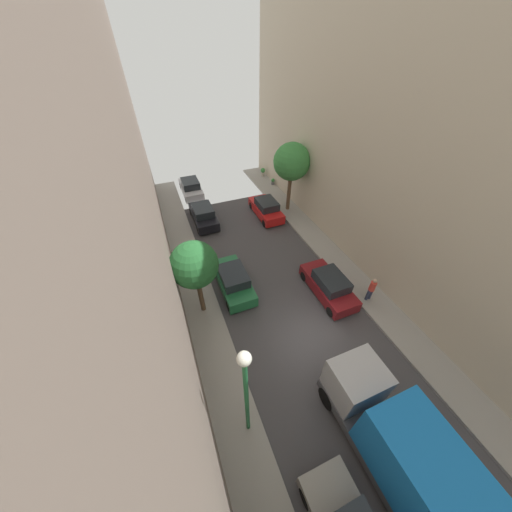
% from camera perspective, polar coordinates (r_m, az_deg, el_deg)
% --- Properties ---
extents(ground, '(32.00, 32.00, 0.00)m').
position_cam_1_polar(ground, '(15.30, 11.55, -17.18)').
color(ground, '#423F42').
extents(sidewalk_left, '(2.00, 44.00, 0.15)m').
position_cam_1_polar(sidewalk_left, '(14.19, -7.58, -23.65)').
color(sidewalk_left, gray).
rests_on(sidewalk_left, ground).
extents(sidewalk_right, '(2.00, 44.00, 0.15)m').
position_cam_1_polar(sidewalk_right, '(17.70, 25.79, -10.53)').
color(sidewalk_right, gray).
rests_on(sidewalk_right, ground).
extents(building_left, '(6.00, 44.00, 16.38)m').
position_cam_1_polar(building_left, '(8.41, -40.30, -4.02)').
color(building_left, gray).
rests_on(building_left, ground).
extents(parked_car_left_2, '(1.78, 4.20, 1.57)m').
position_cam_1_polar(parked_car_left_2, '(16.72, -4.96, -5.36)').
color(parked_car_left_2, '#1E6638').
rests_on(parked_car_left_2, ground).
extents(parked_car_left_3, '(1.78, 4.20, 1.57)m').
position_cam_1_polar(parked_car_left_3, '(23.04, -11.40, 8.75)').
color(parked_car_left_3, black).
rests_on(parked_car_left_3, ground).
extents(parked_car_left_4, '(1.78, 4.20, 1.57)m').
position_cam_1_polar(parked_car_left_4, '(27.71, -13.99, 14.21)').
color(parked_car_left_4, silver).
rests_on(parked_car_left_4, ground).
extents(parked_car_right_1, '(1.78, 4.20, 1.57)m').
position_cam_1_polar(parked_car_right_1, '(17.00, 15.59, -6.21)').
color(parked_car_right_1, maroon).
rests_on(parked_car_right_1, ground).
extents(parked_car_right_2, '(1.78, 4.20, 1.57)m').
position_cam_1_polar(parked_car_right_2, '(23.50, 2.23, 10.28)').
color(parked_car_right_2, red).
rests_on(parked_car_right_2, ground).
extents(delivery_truck, '(2.26, 6.60, 3.38)m').
position_cam_1_polar(delivery_truck, '(12.42, 29.45, -33.16)').
color(delivery_truck, '#4C4C51').
rests_on(delivery_truck, ground).
extents(pedestrian, '(0.40, 0.36, 1.72)m').
position_cam_1_polar(pedestrian, '(17.18, 23.89, -6.53)').
color(pedestrian, '#2D334C').
rests_on(pedestrian, sidewalk_right).
extents(street_tree_0, '(2.50, 2.50, 4.89)m').
position_cam_1_polar(street_tree_0, '(13.62, -13.32, -1.94)').
color(street_tree_0, brown).
rests_on(street_tree_0, sidewalk_left).
extents(street_tree_1, '(3.02, 3.02, 5.90)m').
position_cam_1_polar(street_tree_1, '(22.85, 7.78, 19.61)').
color(street_tree_1, brown).
rests_on(street_tree_1, sidewalk_right).
extents(potted_plant_1, '(0.37, 0.37, 0.65)m').
position_cam_1_polar(potted_plant_1, '(28.84, 3.69, 15.93)').
color(potted_plant_1, slate).
rests_on(potted_plant_1, sidewalk_right).
extents(potted_plant_2, '(0.51, 0.51, 0.90)m').
position_cam_1_polar(potted_plant_2, '(30.62, 1.51, 17.96)').
color(potted_plant_2, '#B2A899').
rests_on(potted_plant_2, sidewalk_right).
extents(lamp_post, '(0.44, 0.44, 6.09)m').
position_cam_1_polar(lamp_post, '(9.44, -2.22, -26.78)').
color(lamp_post, '#26723F').
rests_on(lamp_post, sidewalk_left).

